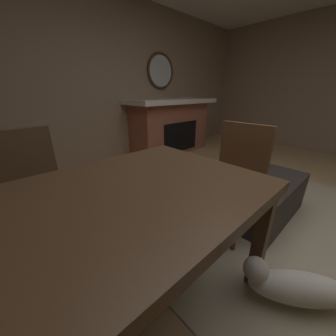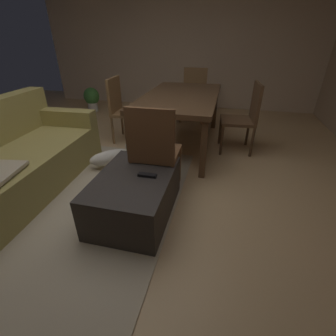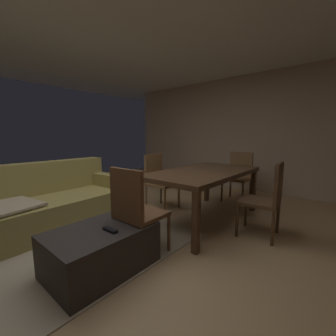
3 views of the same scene
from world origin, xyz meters
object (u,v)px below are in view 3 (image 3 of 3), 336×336
at_px(ottoman_coffee_table, 102,249).
at_px(dining_chair_south, 268,196).
at_px(small_dog, 128,216).
at_px(tv_remote, 110,230).
at_px(dining_table, 204,175).
at_px(couch, 43,206).
at_px(dining_chair_east, 239,173).
at_px(dining_chair_west, 135,208).
at_px(potted_plant, 156,174).
at_px(dining_chair_north, 158,178).

height_order(ottoman_coffee_table, dining_chair_south, dining_chair_south).
bearing_deg(small_dog, tv_remote, -137.94).
bearing_deg(dining_table, dining_chair_south, -89.42).
bearing_deg(couch, small_dog, -46.84).
xyz_separation_m(dining_table, dining_chair_east, (1.33, 0.00, -0.15)).
xyz_separation_m(dining_table, small_dog, (-0.89, 0.65, -0.52)).
relative_size(couch, tv_remote, 13.55).
bearing_deg(dining_chair_west, tv_remote, -174.00).
distance_m(dining_chair_west, potted_plant, 3.44).
bearing_deg(tv_remote, potted_plant, 35.98).
height_order(dining_chair_north, small_dog, dining_chair_north).
height_order(dining_table, potted_plant, dining_table).
height_order(dining_chair_north, potted_plant, dining_chair_north).
bearing_deg(small_dog, dining_table, -35.87).
distance_m(ottoman_coffee_table, dining_table, 1.74).
height_order(dining_chair_south, potted_plant, dining_chair_south).
distance_m(dining_chair_south, dining_chair_north, 1.78).
bearing_deg(dining_table, ottoman_coffee_table, 177.31).
bearing_deg(ottoman_coffee_table, small_dog, 36.07).
bearing_deg(dining_chair_west, dining_chair_east, 0.07).
bearing_deg(dining_chair_north, dining_chair_west, -146.03).
distance_m(dining_chair_east, dining_chair_west, 2.65).
bearing_deg(tv_remote, couch, 89.71).
relative_size(ottoman_coffee_table, dining_chair_east, 0.99).
bearing_deg(dining_table, potted_plant, 58.73).
bearing_deg(potted_plant, small_dog, -145.29).
xyz_separation_m(ottoman_coffee_table, dining_chair_west, (0.35, -0.08, 0.32)).
height_order(ottoman_coffee_table, dining_chair_north, dining_chair_north).
distance_m(dining_table, dining_chair_south, 0.90).
height_order(dining_table, small_dog, dining_table).
xyz_separation_m(couch, dining_chair_north, (1.65, -0.57, 0.21)).
bearing_deg(dining_table, couch, 138.60).
bearing_deg(dining_chair_north, dining_chair_south, -89.55).
xyz_separation_m(tv_remote, dining_chair_east, (2.97, 0.04, 0.11)).
height_order(dining_chair_east, potted_plant, dining_chair_east).
distance_m(dining_chair_south, dining_chair_east, 1.59).
bearing_deg(ottoman_coffee_table, dining_chair_south, -29.90).
height_order(couch, dining_chair_east, dining_chair_east).
distance_m(dining_chair_west, dining_chair_north, 1.59).
xyz_separation_m(dining_chair_west, dining_chair_north, (1.32, 0.89, 0.00)).
xyz_separation_m(couch, small_dog, (0.77, -0.82, -0.16)).
distance_m(ottoman_coffee_table, dining_chair_west, 0.48).
bearing_deg(potted_plant, ottoman_coffee_table, -144.94).
bearing_deg(ottoman_coffee_table, dining_chair_east, -1.47).
height_order(couch, potted_plant, couch).
relative_size(dining_chair_east, dining_chair_west, 1.00).
bearing_deg(dining_chair_west, dining_chair_south, -33.57).
height_order(couch, dining_chair_north, dining_chair_north).
bearing_deg(couch, ottoman_coffee_table, -90.50).
bearing_deg(dining_chair_north, potted_plant, 44.20).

